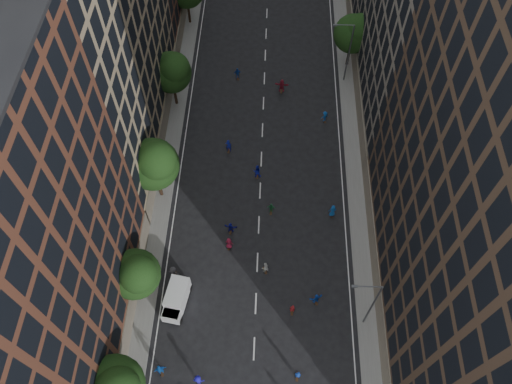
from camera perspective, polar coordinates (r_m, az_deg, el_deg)
ground at (r=65.25m, az=0.85°, el=9.79°), size 240.00×240.00×0.00m
sidewalk_left at (r=71.61m, az=-8.93°, el=14.40°), size 4.00×105.00×0.15m
sidewalk_right at (r=71.38m, az=10.99°, el=13.84°), size 4.00×105.00×0.15m
bldg_left_b at (r=53.68m, az=-20.92°, el=18.09°), size 14.00×26.00×34.00m
tree_left_1 at (r=47.62m, az=-13.56°, el=-9.11°), size 4.80×4.80×8.21m
tree_left_2 at (r=52.66m, az=-11.58°, el=3.23°), size 5.60×5.60×9.45m
tree_left_3 at (r=62.08m, az=-9.60°, el=13.47°), size 5.00×5.00×8.58m
tree_right_a at (r=67.94m, az=11.22°, el=17.47°), size 5.00×5.00×8.39m
streetlamp_near at (r=46.85m, az=12.99°, el=-12.28°), size 2.64×0.22×9.06m
streetlamp_far at (r=65.93m, az=10.43°, el=15.64°), size 2.64×0.22×9.06m
cargo_van at (r=50.71m, az=-9.10°, el=-11.96°), size 2.67×4.50×2.26m
skater_1 at (r=48.63m, az=4.80°, el=-20.11°), size 0.60×0.43×1.54m
skater_3 at (r=48.62m, az=-6.60°, el=-20.60°), size 1.05×0.61×1.62m
skater_4 at (r=49.16m, az=-10.89°, el=-19.31°), size 1.23×0.84×1.94m
skater_5 at (r=50.92m, az=6.89°, el=-12.02°), size 1.46×0.93×1.51m
skater_6 at (r=53.02m, az=-3.10°, el=-5.88°), size 0.92×0.69×1.70m
skater_7 at (r=50.35m, az=4.17°, el=-13.18°), size 0.55×0.37×1.50m
skater_8 at (r=51.81m, az=1.03°, el=-8.63°), size 0.96×0.87×1.60m
skater_9 at (r=52.21m, az=-9.39°, el=-9.04°), size 1.22×0.85×1.72m
skater_10 at (r=55.12m, az=1.76°, el=-1.88°), size 0.96×0.49×1.58m
skater_11 at (r=53.98m, az=-2.92°, el=-4.11°), size 1.45×0.65×1.51m
skater_12 at (r=55.44m, az=8.74°, el=-2.15°), size 0.93×0.67×1.79m
skater_13 at (r=59.91m, az=-3.17°, el=5.30°), size 0.74×0.52×1.94m
skater_14 at (r=57.59m, az=0.12°, el=2.37°), size 0.98×0.79×1.93m
skater_15 at (r=63.59m, az=7.85°, el=8.52°), size 1.14×0.92×1.53m
skater_16 at (r=68.21m, az=-2.11°, el=13.37°), size 1.03×0.59×1.65m
skater_17 at (r=66.42m, az=2.96°, el=12.00°), size 1.84×0.72×1.94m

